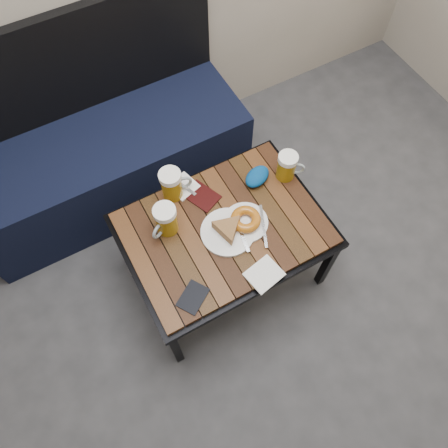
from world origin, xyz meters
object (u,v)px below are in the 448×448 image
plate_pie (228,230)px  passport_burgundy (202,196)px  bench (107,158)px  passport_navy (193,297)px  beer_mug_centre (172,184)px  beer_mug_right (287,166)px  plate_bagel (246,221)px  knit_pouch (257,177)px  beer_mug_left (166,220)px  cafe_table (224,232)px

plate_pie → passport_burgundy: size_ratio=1.56×
bench → passport_navy: bench is taller
passport_navy → passport_burgundy: 0.45m
passport_navy → beer_mug_centre: bearing=130.3°
beer_mug_right → plate_bagel: size_ratio=0.57×
beer_mug_right → knit_pouch: bearing=-164.6°
bench → knit_pouch: (0.52, -0.59, 0.23)m
bench → passport_burgundy: bench is taller
beer_mug_centre → plate_bagel: bearing=-45.0°
plate_bagel → passport_navy: plate_bagel is taller
beer_mug_centre → passport_navy: 0.48m
passport_navy → plate_bagel: bearing=85.6°
beer_mug_left → plate_pie: (0.21, -0.14, -0.05)m
bench → beer_mug_centre: size_ratio=9.35×
beer_mug_centre → passport_burgundy: 0.14m
beer_mug_left → knit_pouch: (0.45, 0.03, -0.05)m
bench → beer_mug_right: (0.64, -0.63, 0.27)m
cafe_table → passport_navy: bearing=-140.4°
passport_navy → passport_burgundy: bearing=115.6°
bench → beer_mug_left: bench is taller
beer_mug_right → passport_navy: 0.69m
cafe_table → plate_pie: (0.00, -0.03, 0.07)m
bench → passport_burgundy: 0.65m
passport_navy → bench: bearing=149.3°
beer_mug_centre → beer_mug_left: bearing=-115.1°
beer_mug_centre → cafe_table: bearing=-56.7°
cafe_table → beer_mug_centre: 0.30m
beer_mug_right → beer_mug_centre: bearing=-164.8°
beer_mug_left → cafe_table: bearing=124.6°
bench → beer_mug_left: size_ratio=9.44×
bench → plate_pie: 0.84m
plate_pie → beer_mug_left: bearing=146.3°
cafe_table → beer_mug_right: beer_mug_right is taller
cafe_table → beer_mug_left: 0.26m
cafe_table → passport_burgundy: (-0.01, 0.18, 0.05)m
knit_pouch → bench: bearing=131.1°
beer_mug_left → passport_navy: size_ratio=1.24×
cafe_table → plate_pie: plate_pie is taller
cafe_table → knit_pouch: 0.28m
beer_mug_left → passport_navy: beer_mug_left is taller
bench → passport_navy: size_ratio=11.72×
beer_mug_right → passport_navy: bearing=-120.6°
cafe_table → beer_mug_centre: (-0.11, 0.25, 0.12)m
bench → beer_mug_centre: bearing=-70.6°
plate_bagel → passport_burgundy: (-0.10, 0.20, -0.02)m
plate_pie → bench: bearing=110.3°
bench → beer_mug_left: 0.68m
beer_mug_centre → plate_bagel: (0.20, -0.27, -0.05)m
beer_mug_left → passport_navy: (-0.04, -0.32, -0.07)m
beer_mug_left → plate_pie: size_ratio=0.66×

